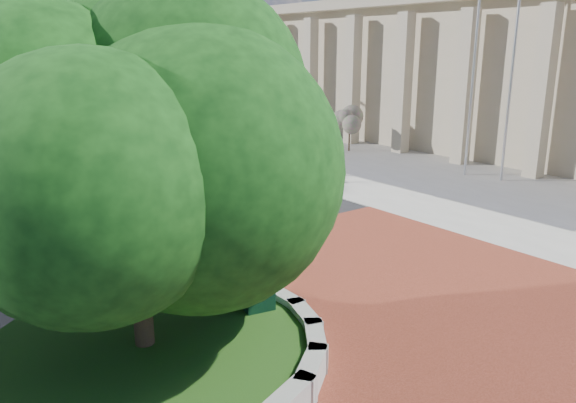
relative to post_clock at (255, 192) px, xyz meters
The scene contains 15 objects.
ground 3.84m from the post_clock, ahead, with size 200.00×200.00×0.00m, color black.
plaza 3.95m from the post_clock, 21.61° to the right, with size 12.00×12.00×0.04m, color maroon.
sidewalk 21.22m from the post_clock, 28.46° to the left, with size 20.00×50.00×0.04m, color #9E9B93.
planter_wall 2.67m from the post_clock, behind, with size 2.96×6.77×0.54m.
grass_bed 3.72m from the post_clock, behind, with size 6.10×6.10×0.40m, color #1E4012.
civic_building 28.75m from the post_clock, 24.73° to the left, with size 17.35×44.00×8.60m.
tree_planter 2.64m from the post_clock, behind, with size 5.20×5.20×6.33m.
post_clock is the anchor object (origin of this frame).
parked_car 37.34m from the post_clock, 84.61° to the left, with size 1.76×4.36×1.49m, color maroon.
flagpole_a 17.02m from the post_clock, 15.49° to the left, with size 1.61×0.56×10.60m.
flagpole_b 17.25m from the post_clock, 21.25° to the left, with size 1.58×0.26×10.16m.
street_lamp_near 27.41m from the post_clock, 79.52° to the left, with size 1.82×0.89×8.55m.
shrub_near 21.32m from the post_clock, 41.37° to the left, with size 1.20×1.20×2.20m.
shrub_mid 25.96m from the post_clock, 51.91° to the left, with size 1.20×1.20×2.20m.
shrub_far 26.59m from the post_clock, 53.61° to the left, with size 1.20×1.20×2.20m.
Camera 1 is at (-8.59, -9.13, 5.74)m, focal length 35.00 mm.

